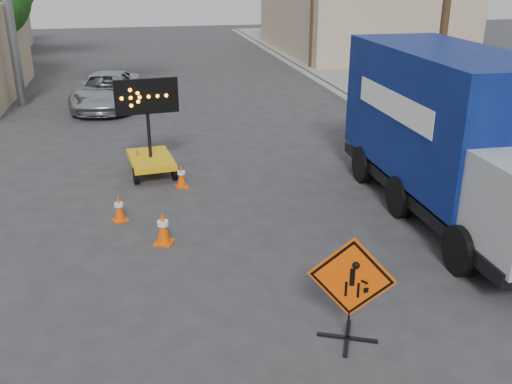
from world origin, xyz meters
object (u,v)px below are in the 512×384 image
object	(u,v)px
arrow_board	(150,153)
construction_sign	(351,287)
box_truck	(451,144)
pickup_truck	(107,91)

from	to	relation	value
arrow_board	construction_sign	bearing A→B (deg)	-78.75
construction_sign	box_truck	distance (m)	5.86
construction_sign	pickup_truck	world-z (taller)	construction_sign
arrow_board	pickup_truck	distance (m)	8.69
arrow_board	pickup_truck	xyz separation A→B (m)	(-1.43, 8.57, 0.09)
pickup_truck	construction_sign	bearing A→B (deg)	-68.75
pickup_truck	box_truck	distance (m)	15.16
construction_sign	pickup_truck	xyz separation A→B (m)	(-4.14, 16.99, -0.25)
arrow_board	box_truck	xyz separation A→B (m)	(6.70, -4.19, 1.09)
construction_sign	arrow_board	xyz separation A→B (m)	(-2.71, 8.42, -0.33)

